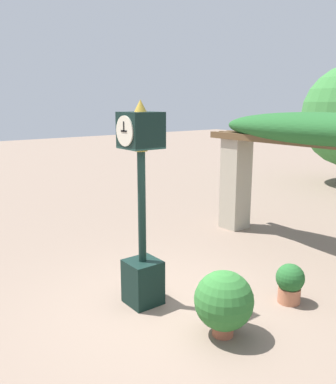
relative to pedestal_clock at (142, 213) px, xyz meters
The scene contains 5 objects.
ground_plane 1.55m from the pedestal_clock, 27.22° to the left, with size 60.00×60.00×0.00m, color #7F6B5B.
pedestal_clock is the anchor object (origin of this frame).
pergola 4.17m from the pedestal_clock, 84.80° to the left, with size 5.74×1.16×2.94m.
potted_plant_near_left 1.78m from the pedestal_clock, 13.96° to the left, with size 0.81×0.81×0.92m.
potted_plant_near_right 2.60m from the pedestal_clock, 53.02° to the left, with size 0.45×0.45×0.64m.
Camera 1 is at (4.61, -3.49, 3.14)m, focal length 38.00 mm.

